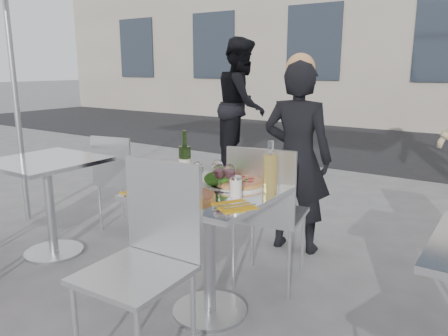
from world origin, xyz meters
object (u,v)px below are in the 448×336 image
Objects in this scene: pedestrian_a at (242,105)px; wineglass_white_a at (198,170)px; wine_bottle at (185,160)px; sugar_shaker at (236,186)px; pizza_far at (238,183)px; wineglass_red_a at (219,173)px; napkin_right at (235,206)px; carafe at (270,173)px; side_chair_lfar at (119,175)px; salad_plate at (217,180)px; side_table_left at (48,187)px; pizza_near at (183,196)px; chair_near at (148,248)px; wineglass_red_b at (230,173)px; chair_far at (266,206)px; wineglass_white_b at (217,168)px; main_table at (209,226)px; woman_diner at (297,158)px; napkin_left at (142,193)px.

pedestrian_a reaches higher than wineglass_white_a.
wine_bottle reaches higher than sugar_shaker.
wineglass_white_a is (-0.15, -0.18, 0.09)m from pizza_far.
wineglass_red_a is 0.29m from napkin_right.
napkin_right is at bearing -169.92° from pedestrian_a.
pedestrian_a is 3.84m from carafe.
sugar_shaker is 0.68× the size of wineglass_white_a.
side_chair_lfar is 1.56m from salad_plate.
side_table_left is 4.76× the size of wineglass_red_a.
side_table_left is at bearing -154.46° from napkin_right.
carafe is (0.34, 0.33, 0.11)m from pizza_near.
chair_near is 3.34× the size of wine_bottle.
carafe is 1.18× the size of napkin_right.
chair_near is 6.26× the size of wineglass_red_b.
wineglass_red_a is (1.56, 0.01, 0.32)m from side_table_left.
napkin_right reaches higher than side_table_left.
chair_far is 0.47m from wineglass_white_b.
wine_bottle is at bearing 153.27° from main_table.
wineglass_red_b is at bearing 148.06° from sugar_shaker.
salad_plate is 0.14m from wineglass_white_a.
main_table is at bearing 179.88° from sugar_shaker.
pizza_far is 0.17m from wineglass_red_b.
chair_near is at bearing -18.04° from side_table_left.
salad_plate is at bearing 146.99° from side_chair_lfar.
wineglass_red_b is at bearing -155.51° from carafe.
carafe reaches higher than pizza_far.
main_table is 2.54× the size of wine_bottle.
side_chair_lfar is at bearing 158.39° from wineglass_red_b.
wineglass_white_b is at bearing 168.11° from napkin_right.
wineglass_red_b is 0.64× the size of napkin_right.
woman_diner is 13.73× the size of sugar_shaker.
napkin_left reaches higher than side_table_left.
side_chair_lfar is at bearing 148.97° from pizza_near.
carafe reaches higher than napkin_right.
chair_near is 0.62m from salad_plate.
pedestrian_a is (-1.84, 3.80, 0.32)m from chair_near.
pizza_near reaches higher than side_table_left.
chair_far is 1.57m from side_chair_lfar.
pedestrian_a reaches higher than salad_plate.
wineglass_red_a is at bearing 71.67° from chair_far.
wineglass_red_a is at bearing 11.89° from main_table.
main_table is 7.01× the size of sugar_shaker.
wineglass_red_a is (0.07, -0.09, 0.07)m from salad_plate.
wineglass_red_a is at bearing -49.82° from wineglass_white_b.
main_table is 0.46m from chair_far.
wine_bottle is 0.37m from wineglass_red_a.
carafe is (1.75, -0.52, 0.36)m from side_chair_lfar.
wine_bottle reaches higher than napkin_left.
wineglass_red_b reaches higher than salad_plate.
salad_plate is 0.76× the size of carafe.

